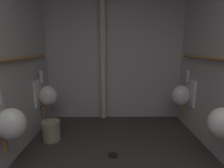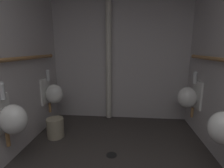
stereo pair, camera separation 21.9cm
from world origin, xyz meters
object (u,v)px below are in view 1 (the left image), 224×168
Objects in this scene: urinal_left_mid at (9,123)px; waste_bin at (52,131)px; floor_drain at (113,155)px; standpipe_back_wall at (103,49)px; urinal_right_far at (182,95)px; urinal_left_far at (47,95)px.

waste_bin is at bearing 76.73° from urinal_left_mid.
floor_drain is 0.46× the size of waste_bin.
standpipe_back_wall is at bearing 46.83° from waste_bin.
urinal_left_mid is 1.91m from standpipe_back_wall.
urinal_left_mid is 5.39× the size of floor_drain.
waste_bin is at bearing -133.17° from standpipe_back_wall.
urinal_right_far is 1.52m from floor_drain.
waste_bin is at bearing -170.12° from urinal_right_far.
waste_bin is (-0.92, 0.39, 0.15)m from floor_drain.
floor_drain is (1.09, -0.76, -0.60)m from urinal_left_far.
urinal_left_mid is 1.00× the size of urinal_right_far.
urinal_left_far is at bearing 90.00° from urinal_left_mid.
standpipe_back_wall is at bearing 161.98° from urinal_right_far.
urinal_left_far is 1.26m from standpipe_back_wall.
urinal_left_far reaches higher than floor_drain.
standpipe_back_wall is (0.92, 0.43, 0.74)m from urinal_left_far.
urinal_left_far is at bearing 114.58° from waste_bin.
urinal_left_mid is 1.00× the size of urinal_left_far.
urinal_left_mid is at bearing -163.78° from floor_drain.
floor_drain is at bearing -147.16° from urinal_right_far.
urinal_left_mid is 0.29× the size of standpipe_back_wall.
urinal_left_mid is 1.07m from urinal_left_far.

